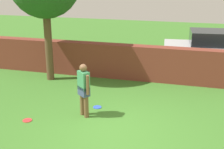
{
  "coord_description": "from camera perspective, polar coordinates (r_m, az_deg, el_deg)",
  "views": [
    {
      "loc": [
        1.92,
        -7.27,
        4.11
      ],
      "look_at": [
        -0.55,
        1.75,
        1.0
      ],
      "focal_mm": 49.57,
      "sensor_mm": 36.0,
      "label": 1
    }
  ],
  "objects": [
    {
      "name": "ground_plane",
      "position": [
        8.57,
        0.47,
        -10.27
      ],
      "size": [
        40.0,
        40.0,
        0.0
      ],
      "primitive_type": "plane",
      "color": "#3D7528"
    },
    {
      "name": "brick_wall",
      "position": [
        12.59,
        -1.02,
        2.64
      ],
      "size": [
        10.28,
        0.5,
        1.38
      ],
      "primitive_type": "cube",
      "color": "brown",
      "rests_on": "ground"
    },
    {
      "name": "person",
      "position": [
        9.06,
        -5.23,
        -2.46
      ],
      "size": [
        0.44,
        0.4,
        1.62
      ],
      "rotation": [
        0.0,
        0.0,
        -0.68
      ],
      "color": "brown",
      "rests_on": "ground"
    },
    {
      "name": "car",
      "position": [
        14.21,
        18.09,
        4.26
      ],
      "size": [
        4.35,
        2.24,
        1.72
      ],
      "rotation": [
        0.0,
        0.0,
        0.1
      ],
      "color": "#B7B7BC",
      "rests_on": "ground"
    },
    {
      "name": "frisbee_blue",
      "position": [
        9.93,
        -2.73,
        -6.03
      ],
      "size": [
        0.27,
        0.27,
        0.02
      ],
      "primitive_type": "cylinder",
      "color": "blue",
      "rests_on": "ground"
    },
    {
      "name": "frisbee_red",
      "position": [
        9.41,
        -15.36,
        -8.15
      ],
      "size": [
        0.27,
        0.27,
        0.02
      ],
      "primitive_type": "cylinder",
      "color": "red",
      "rests_on": "ground"
    }
  ]
}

